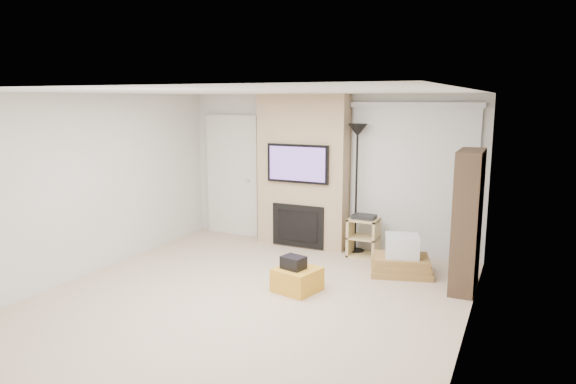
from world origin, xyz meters
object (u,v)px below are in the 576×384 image
at_px(ottoman, 297,279).
at_px(box_stack, 401,259).
at_px(bookshelf, 467,221).
at_px(av_stand, 363,235).
at_px(floor_lamp, 357,152).

bearing_deg(ottoman, box_stack, 49.01).
height_order(box_stack, bookshelf, bookshelf).
distance_m(ottoman, av_stand, 1.82).
relative_size(av_stand, box_stack, 0.68).
distance_m(ottoman, bookshelf, 2.28).
xyz_separation_m(ottoman, floor_lamp, (0.16, 1.92, 1.46)).
distance_m(floor_lamp, bookshelf, 2.12).
bearing_deg(av_stand, box_stack, -38.02).
xyz_separation_m(av_stand, bookshelf, (1.58, -0.80, 0.55)).
distance_m(ottoman, box_stack, 1.61).
xyz_separation_m(av_stand, box_stack, (0.72, -0.56, -0.13)).
xyz_separation_m(box_stack, bookshelf, (0.86, -0.24, 0.69)).
bearing_deg(floor_lamp, av_stand, -38.79).
bearing_deg(av_stand, floor_lamp, 141.21).
bearing_deg(bookshelf, box_stack, 164.61).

